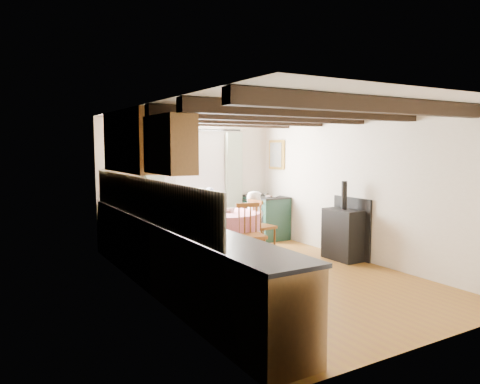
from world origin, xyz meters
TOP-DOWN VIEW (x-y plane):
  - floor at (0.00, 0.00)m, footprint 3.60×5.50m
  - ceiling at (0.00, 0.00)m, footprint 3.60×5.50m
  - wall_back at (0.00, 2.75)m, footprint 3.60×0.00m
  - wall_front at (0.00, -2.75)m, footprint 3.60×0.00m
  - wall_left at (-1.80, 0.00)m, footprint 0.00×5.50m
  - wall_right at (1.80, 0.00)m, footprint 0.00×5.50m
  - beam_a at (0.00, -2.00)m, footprint 3.60×0.16m
  - beam_b at (0.00, -1.00)m, footprint 3.60×0.16m
  - beam_c at (0.00, 0.00)m, footprint 3.60×0.16m
  - beam_d at (0.00, 1.00)m, footprint 3.60×0.16m
  - beam_e at (0.00, 2.00)m, footprint 3.60×0.16m
  - splash_left at (-1.78, 0.30)m, footprint 0.02×4.50m
  - splash_back at (-1.00, 2.73)m, footprint 1.40×0.02m
  - base_cabinet_left at (-1.50, 0.00)m, footprint 0.60×5.30m
  - base_cabinet_back at (-1.05, 2.45)m, footprint 1.30×0.60m
  - worktop_left at (-1.48, 0.00)m, footprint 0.64×5.30m
  - worktop_back at (-1.05, 2.43)m, footprint 1.30×0.64m
  - wall_cabinet_glass at (-1.63, 1.20)m, footprint 0.34×1.80m
  - wall_cabinet_solid at (-1.63, -0.30)m, footprint 0.34×0.90m
  - window_frame at (0.10, 2.73)m, footprint 1.34×0.03m
  - window_pane at (0.10, 2.74)m, footprint 1.20×0.01m
  - curtain_left at (-0.75, 2.65)m, footprint 0.35×0.10m
  - curtain_right at (0.95, 2.65)m, footprint 0.35×0.10m
  - curtain_rod at (0.10, 2.65)m, footprint 2.00×0.03m
  - wall_picture at (1.77, 2.30)m, footprint 0.04×0.50m
  - wall_plate at (1.05, 2.72)m, footprint 0.30×0.02m
  - rug at (0.08, 1.44)m, footprint 1.93×1.50m
  - dining_table at (0.08, 1.44)m, footprint 1.21×1.21m
  - chair_near at (0.12, 0.66)m, footprint 0.49×0.51m
  - chair_left at (-0.65, 1.45)m, footprint 0.52×0.51m
  - chair_right at (0.79, 1.34)m, footprint 0.46×0.44m
  - aga_range at (1.47, 2.26)m, footprint 0.62×0.96m
  - cast_iron_stove at (1.58, 0.10)m, footprint 0.39×0.65m
  - child_far at (0.10, 2.12)m, footprint 0.42×0.29m
  - child_right at (0.75, 1.57)m, footprint 0.45×0.58m
  - bowl_a at (0.12, 1.70)m, footprint 0.26×0.26m
  - bowl_b at (0.12, 1.47)m, footprint 0.25×0.25m
  - cup at (0.17, 1.35)m, footprint 0.13×0.13m
  - canister_tall at (-1.18, 2.49)m, footprint 0.14×0.14m
  - canister_wide at (-1.04, 2.54)m, footprint 0.18×0.18m

SIDE VIEW (x-z plane):
  - floor at x=0.00m, z-range 0.00..0.00m
  - rug at x=0.08m, z-range 0.00..0.01m
  - dining_table at x=0.08m, z-range 0.00..0.73m
  - base_cabinet_left at x=-1.50m, z-range 0.00..0.88m
  - base_cabinet_back at x=-1.05m, z-range 0.00..0.88m
  - aga_range at x=1.47m, z-range 0.00..0.88m
  - chair_right at x=0.79m, z-range 0.00..0.94m
  - chair_near at x=0.12m, z-range 0.00..0.97m
  - chair_left at x=-0.65m, z-range 0.00..0.98m
  - child_right at x=0.75m, z-range 0.00..1.06m
  - child_far at x=0.10m, z-range 0.00..1.11m
  - cast_iron_stove at x=1.58m, z-range 0.00..1.31m
  - bowl_a at x=0.12m, z-range 0.73..0.79m
  - bowl_b at x=0.12m, z-range 0.73..0.80m
  - cup at x=0.17m, z-range 0.73..0.82m
  - worktop_left at x=-1.48m, z-range 0.88..0.92m
  - worktop_back at x=-1.05m, z-range 0.88..0.92m
  - canister_wide at x=-1.04m, z-range 0.92..1.12m
  - canister_tall at x=-1.18m, z-range 0.92..1.16m
  - curtain_left at x=-0.75m, z-range 0.05..2.15m
  - curtain_right at x=0.95m, z-range 0.05..2.15m
  - wall_back at x=0.00m, z-range 0.00..2.40m
  - wall_front at x=0.00m, z-range 0.00..2.40m
  - wall_left at x=-1.80m, z-range 0.00..2.40m
  - wall_right at x=1.80m, z-range 0.00..2.40m
  - splash_left at x=-1.78m, z-range 0.92..1.48m
  - splash_back at x=-1.00m, z-range 0.92..1.48m
  - window_frame at x=0.10m, z-range 0.83..2.37m
  - window_pane at x=0.10m, z-range 0.90..2.30m
  - wall_picture at x=1.77m, z-range 1.40..2.00m
  - wall_plate at x=1.05m, z-range 1.55..1.85m
  - wall_cabinet_solid at x=-1.63m, z-range 1.55..2.25m
  - wall_cabinet_glass at x=-1.63m, z-range 1.50..2.40m
  - curtain_rod at x=0.10m, z-range 2.19..2.22m
  - beam_a at x=0.00m, z-range 2.23..2.39m
  - beam_b at x=0.00m, z-range 2.23..2.39m
  - beam_c at x=0.00m, z-range 2.23..2.39m
  - beam_d at x=0.00m, z-range 2.23..2.39m
  - beam_e at x=0.00m, z-range 2.23..2.39m
  - ceiling at x=0.00m, z-range 2.40..2.40m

